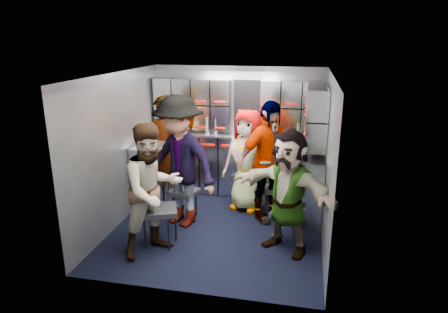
% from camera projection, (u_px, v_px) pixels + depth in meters
% --- Properties ---
extents(floor, '(3.00, 3.00, 0.00)m').
position_uv_depth(floor, '(218.00, 227.00, 5.56)').
color(floor, black).
rests_on(floor, ground).
extents(wall_back, '(2.80, 0.04, 2.10)m').
position_uv_depth(wall_back, '(238.00, 130.00, 6.66)').
color(wall_back, gray).
rests_on(wall_back, ground).
extents(wall_left, '(0.04, 3.00, 2.10)m').
position_uv_depth(wall_left, '(120.00, 149.00, 5.53)').
color(wall_left, gray).
rests_on(wall_left, ground).
extents(wall_right, '(0.04, 3.00, 2.10)m').
position_uv_depth(wall_right, '(327.00, 162.00, 4.98)').
color(wall_right, gray).
rests_on(wall_right, ground).
extents(ceiling, '(2.80, 3.00, 0.02)m').
position_uv_depth(ceiling, '(218.00, 74.00, 4.95)').
color(ceiling, silver).
rests_on(ceiling, wall_back).
extents(cart_bank_back, '(2.68, 0.38, 0.99)m').
position_uv_depth(cart_bank_back, '(235.00, 165.00, 6.63)').
color(cart_bank_back, '#A3AAB3').
rests_on(cart_bank_back, ground).
extents(cart_bank_left, '(0.38, 0.76, 0.99)m').
position_uv_depth(cart_bank_left, '(151.00, 175.00, 6.18)').
color(cart_bank_left, '#A3AAB3').
rests_on(cart_bank_left, ground).
extents(counter, '(2.68, 0.42, 0.03)m').
position_uv_depth(counter, '(235.00, 135.00, 6.48)').
color(counter, silver).
rests_on(counter, cart_bank_back).
extents(locker_bank_back, '(2.68, 0.28, 0.82)m').
position_uv_depth(locker_bank_back, '(236.00, 105.00, 6.39)').
color(locker_bank_back, '#A3AAB3').
rests_on(locker_bank_back, wall_back).
extents(locker_bank_right, '(0.28, 1.00, 0.82)m').
position_uv_depth(locker_bank_right, '(317.00, 116.00, 5.54)').
color(locker_bank_right, '#A3AAB3').
rests_on(locker_bank_right, wall_right).
extents(right_cabinet, '(0.28, 1.20, 1.00)m').
position_uv_depth(right_cabinet, '(312.00, 185.00, 5.73)').
color(right_cabinet, '#A3AAB3').
rests_on(right_cabinet, ground).
extents(coffee_niche, '(0.46, 0.16, 0.84)m').
position_uv_depth(coffee_niche, '(248.00, 106.00, 6.42)').
color(coffee_niche, black).
rests_on(coffee_niche, wall_back).
extents(red_latch_strip, '(2.60, 0.02, 0.03)m').
position_uv_depth(red_latch_strip, '(233.00, 146.00, 6.33)').
color(red_latch_strip, '#9B0A03').
rests_on(red_latch_strip, cart_bank_back).
extents(jump_seat_near_left, '(0.54, 0.53, 0.50)m').
position_uv_depth(jump_seat_near_left, '(160.00, 212.00, 4.99)').
color(jump_seat_near_left, black).
rests_on(jump_seat_near_left, ground).
extents(jump_seat_mid_left, '(0.45, 0.44, 0.44)m').
position_uv_depth(jump_seat_mid_left, '(184.00, 193.00, 5.75)').
color(jump_seat_mid_left, black).
rests_on(jump_seat_mid_left, ground).
extents(jump_seat_center, '(0.54, 0.53, 0.49)m').
position_uv_depth(jump_seat_center, '(249.00, 178.00, 6.24)').
color(jump_seat_center, black).
rests_on(jump_seat_center, ground).
extents(jump_seat_mid_right, '(0.37, 0.35, 0.42)m').
position_uv_depth(jump_seat_mid_right, '(268.00, 190.00, 5.90)').
color(jump_seat_mid_right, black).
rests_on(jump_seat_mid_right, ground).
extents(jump_seat_near_right, '(0.45, 0.44, 0.44)m').
position_uv_depth(jump_seat_near_right, '(287.00, 215.00, 5.05)').
color(jump_seat_near_right, black).
rests_on(jump_seat_near_right, ground).
extents(attendant_standing, '(0.73, 0.60, 1.74)m').
position_uv_depth(attendant_standing, '(166.00, 154.00, 5.95)').
color(attendant_standing, black).
rests_on(attendant_standing, ground).
extents(attendant_arc_a, '(0.97, 1.00, 1.62)m').
position_uv_depth(attendant_arc_a, '(153.00, 190.00, 4.72)').
color(attendant_arc_a, black).
rests_on(attendant_arc_a, ground).
extents(attendant_arc_b, '(1.35, 1.08, 1.83)m').
position_uv_depth(attendant_arc_b, '(179.00, 162.00, 5.43)').
color(attendant_arc_b, black).
rests_on(attendant_arc_b, ground).
extents(attendant_arc_c, '(0.87, 0.70, 1.54)m').
position_uv_depth(attendant_arc_c, '(247.00, 161.00, 5.97)').
color(attendant_arc_c, black).
rests_on(attendant_arc_c, ground).
extents(attendant_arc_d, '(1.03, 0.99, 1.73)m').
position_uv_depth(attendant_arc_d, '(268.00, 162.00, 5.59)').
color(attendant_arc_d, black).
rests_on(attendant_arc_d, ground).
extents(attendant_arc_e, '(1.47, 1.10, 1.54)m').
position_uv_depth(attendant_arc_e, '(288.00, 192.00, 4.77)').
color(attendant_arc_e, black).
rests_on(attendant_arc_e, ground).
extents(bottle_left, '(0.07, 0.07, 0.28)m').
position_uv_depth(bottle_left, '(207.00, 125.00, 6.47)').
color(bottle_left, white).
rests_on(bottle_left, counter).
extents(bottle_mid, '(0.06, 0.06, 0.26)m').
position_uv_depth(bottle_mid, '(216.00, 126.00, 6.45)').
color(bottle_mid, white).
rests_on(bottle_mid, counter).
extents(bottle_right, '(0.06, 0.06, 0.24)m').
position_uv_depth(bottle_right, '(298.00, 130.00, 6.19)').
color(bottle_right, white).
rests_on(bottle_right, counter).
extents(cup_left, '(0.08, 0.08, 0.10)m').
position_uv_depth(cup_left, '(185.00, 130.00, 6.56)').
color(cup_left, beige).
rests_on(cup_left, counter).
extents(cup_right, '(0.07, 0.07, 0.10)m').
position_uv_depth(cup_right, '(309.00, 136.00, 6.17)').
color(cup_right, beige).
rests_on(cup_right, counter).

